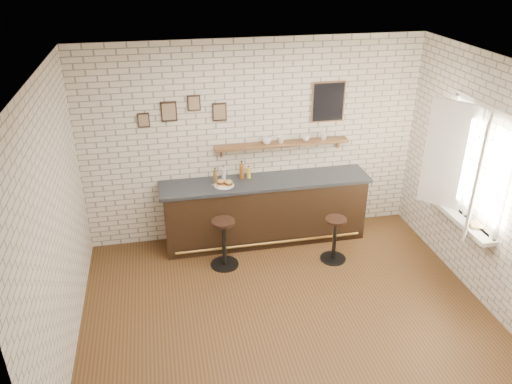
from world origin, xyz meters
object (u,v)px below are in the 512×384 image
(ciabatta_sandwich, at_px, (225,182))
(shelf_cup_b, at_px, (281,139))
(bitters_bottle_amber, at_px, (242,171))
(bar_stool_right, at_px, (335,238))
(shelf_cup_c, at_px, (306,138))
(bar_stool_left, at_px, (224,242))
(bitters_bottle_white, at_px, (224,174))
(book_lower, at_px, (470,225))
(shelf_cup_d, at_px, (324,136))
(condiment_bottle_yellow, at_px, (249,173))
(bar_counter, at_px, (265,210))
(sandwich_plate, at_px, (224,185))
(bitters_bottle_brown, at_px, (215,176))
(book_upper, at_px, (470,224))
(shelf_cup_a, at_px, (267,140))

(ciabatta_sandwich, height_order, shelf_cup_b, shelf_cup_b)
(bitters_bottle_amber, bearing_deg, bar_stool_right, -36.31)
(shelf_cup_c, bearing_deg, bar_stool_left, 148.22)
(bitters_bottle_white, relative_size, book_lower, 1.09)
(ciabatta_sandwich, height_order, shelf_cup_d, shelf_cup_d)
(bar_stool_right, bearing_deg, bitters_bottle_amber, 143.69)
(condiment_bottle_yellow, distance_m, book_lower, 3.08)
(bar_counter, bearing_deg, sandwich_plate, -174.76)
(bitters_bottle_brown, relative_size, condiment_bottle_yellow, 1.08)
(bar_counter, height_order, book_upper, bar_counter)
(shelf_cup_c, bearing_deg, bitters_bottle_amber, 123.07)
(bitters_bottle_white, bearing_deg, book_upper, -32.07)
(sandwich_plate, height_order, shelf_cup_b, shelf_cup_b)
(sandwich_plate, xyz_separation_m, bitters_bottle_amber, (0.29, 0.19, 0.11))
(bar_counter, relative_size, bitters_bottle_brown, 15.11)
(sandwich_plate, height_order, shelf_cup_c, shelf_cup_c)
(bitters_bottle_amber, relative_size, shelf_cup_a, 2.05)
(bar_counter, xyz_separation_m, sandwich_plate, (-0.62, -0.06, 0.51))
(book_lower, distance_m, book_upper, 0.02)
(bar_stool_left, bearing_deg, bar_counter, 38.19)
(bar_stool_left, xyz_separation_m, shelf_cup_b, (0.99, 0.76, 1.16))
(bar_stool_right, bearing_deg, bar_stool_left, 173.74)
(shelf_cup_a, height_order, shelf_cup_c, shelf_cup_a)
(bar_stool_right, bearing_deg, shelf_cup_b, 121.79)
(book_lower, xyz_separation_m, book_upper, (0.00, 0.00, 0.02))
(shelf_cup_b, bearing_deg, ciabatta_sandwich, 159.61)
(shelf_cup_c, distance_m, shelf_cup_d, 0.27)
(shelf_cup_b, bearing_deg, shelf_cup_c, -36.66)
(bitters_bottle_white, distance_m, shelf_cup_a, 0.80)
(bar_counter, height_order, book_lower, bar_counter)
(ciabatta_sandwich, bearing_deg, bar_counter, 5.33)
(sandwich_plate, bearing_deg, shelf_cup_a, 20.79)
(bar_stool_left, distance_m, shelf_cup_a, 1.59)
(ciabatta_sandwich, relative_size, shelf_cup_b, 2.25)
(bitters_bottle_brown, height_order, shelf_cup_b, shelf_cup_b)
(bitters_bottle_brown, xyz_separation_m, bitters_bottle_white, (0.12, 0.00, 0.01))
(bar_counter, distance_m, bitters_bottle_brown, 0.94)
(bar_stool_left, relative_size, book_upper, 3.62)
(bitters_bottle_white, distance_m, book_upper, 3.39)
(shelf_cup_a, bearing_deg, shelf_cup_d, 0.36)
(bitters_bottle_white, height_order, book_lower, bitters_bottle_white)
(bitters_bottle_brown, bearing_deg, book_upper, -30.99)
(sandwich_plate, relative_size, shelf_cup_d, 2.51)
(bar_stool_left, xyz_separation_m, book_lower, (2.99, -1.10, 0.55))
(ciabatta_sandwich, height_order, book_lower, ciabatta_sandwich)
(bitters_bottle_brown, relative_size, bitters_bottle_amber, 0.73)
(shelf_cup_d, bearing_deg, bitters_bottle_brown, 170.02)
(ciabatta_sandwich, bearing_deg, bitters_bottle_white, 85.92)
(bitters_bottle_white, relative_size, shelf_cup_b, 2.07)
(sandwich_plate, bearing_deg, book_lower, -29.09)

